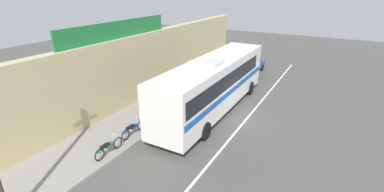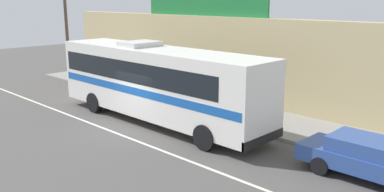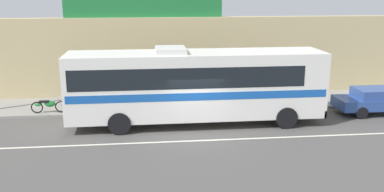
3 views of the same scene
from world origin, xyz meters
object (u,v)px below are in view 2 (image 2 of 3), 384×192
Objects in this scene: parked_car at (369,158)px; motorcycle_orange at (129,86)px; utility_pole at (66,17)px; motorcycle_purple at (107,82)px; intercity_bus at (156,80)px; pedestrian_far_left at (219,92)px; pedestrian_far_right at (195,90)px.

motorcycle_orange is at bearing 173.31° from parked_car.
motorcycle_orange is at bearing 1.06° from utility_pole.
utility_pole is at bearing 179.06° from motorcycle_purple.
intercity_bus is 6.63× the size of motorcycle_purple.
motorcycle_orange is 1.05× the size of motorcycle_purple.
parked_car is at bearing 3.67° from intercity_bus.
motorcycle_orange is at bearing -169.68° from pedestrian_far_left.
intercity_bus reaches higher than parked_car.
utility_pole is at bearing 175.72° from parked_car.
motorcycle_orange is 1.23× the size of pedestrian_far_left.
motorcycle_purple is at bearing -174.33° from motorcycle_orange.
motorcycle_orange is 5.11m from pedestrian_far_right.
intercity_bus reaches higher than motorcycle_orange.
motorcycle_purple is 7.20m from pedestrian_far_right.
parked_car is 15.32m from motorcycle_orange.
intercity_bus is 7.81× the size of pedestrian_far_right.
motorcycle_purple is at bearing 174.79° from parked_car.
pedestrian_far_left is at bearing 76.12° from intercity_bus.
parked_car is 10.44m from pedestrian_far_right.
motorcycle_orange is 1.23× the size of pedestrian_far_right.
motorcycle_purple is (4.82, -0.08, -3.96)m from utility_pole.
intercity_bus is 7.90m from motorcycle_purple.
pedestrian_far_right is at bearing 166.87° from parked_car.
pedestrian_far_right is (-0.30, 3.00, -1.02)m from intercity_bus.
utility_pole is 6.24m from motorcycle_purple.
utility_pole is 12.47m from pedestrian_far_right.
pedestrian_far_right is at bearing 6.36° from motorcycle_purple.
motorcycle_orange is at bearing -173.36° from pedestrian_far_right.
motorcycle_orange is at bearing 5.67° from motorcycle_purple.
pedestrian_far_left is (-8.99, 2.92, 0.31)m from parked_car.
parked_car is at bearing -6.69° from motorcycle_orange.
utility_pole is at bearing 169.42° from intercity_bus.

